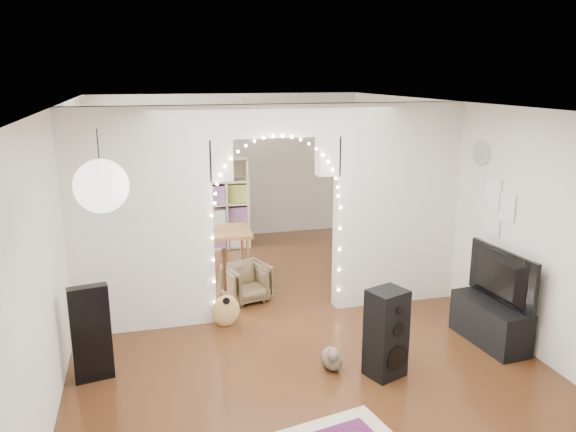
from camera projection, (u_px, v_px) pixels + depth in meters
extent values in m
plane|color=black|center=(276.00, 312.00, 7.39)|extent=(7.50, 7.50, 0.00)
cube|color=white|center=(275.00, 104.00, 6.72)|extent=(5.00, 7.50, 0.02)
cube|color=silver|center=(229.00, 167.00, 10.57)|extent=(5.00, 0.02, 2.70)
cube|color=silver|center=(416.00, 351.00, 3.55)|extent=(5.00, 0.02, 2.70)
cube|color=silver|center=(64.00, 226.00, 6.43)|extent=(0.02, 7.50, 2.70)
cube|color=silver|center=(453.00, 202.00, 7.68)|extent=(0.02, 7.50, 2.70)
cube|color=silver|center=(141.00, 222.00, 6.64)|extent=(1.70, 0.20, 2.70)
cube|color=silver|center=(396.00, 205.00, 7.47)|extent=(1.70, 0.20, 2.70)
cube|color=silver|center=(275.00, 121.00, 6.77)|extent=(1.60, 0.20, 0.40)
cube|color=white|center=(80.00, 185.00, 8.09)|extent=(0.04, 1.20, 1.40)
cylinder|color=white|center=(482.00, 153.00, 6.93)|extent=(0.03, 0.31, 0.31)
sphere|color=white|center=(101.00, 186.00, 4.11)|extent=(0.40, 0.40, 0.40)
cube|color=black|center=(91.00, 334.00, 5.65)|extent=(0.40, 0.20, 1.01)
ellipsoid|color=tan|center=(226.00, 299.00, 6.89)|extent=(0.37, 0.23, 0.42)
cube|color=black|center=(225.00, 273.00, 6.81)|extent=(0.05, 0.04, 0.48)
cube|color=black|center=(224.00, 252.00, 6.74)|extent=(0.06, 0.04, 0.10)
ellipsoid|color=brown|center=(332.00, 359.00, 5.95)|extent=(0.28, 0.36, 0.23)
sphere|color=brown|center=(333.00, 355.00, 5.80)|extent=(0.16, 0.16, 0.13)
cone|color=brown|center=(330.00, 349.00, 5.77)|extent=(0.04, 0.04, 0.05)
cone|color=brown|center=(336.00, 349.00, 5.79)|extent=(0.04, 0.04, 0.05)
cylinder|color=brown|center=(330.00, 357.00, 6.14)|extent=(0.09, 0.22, 0.07)
cube|color=black|center=(386.00, 333.00, 5.75)|extent=(0.45, 0.42, 0.94)
cylinder|color=black|center=(397.00, 358.00, 5.67)|extent=(0.26, 0.11, 0.27)
cylinder|color=black|center=(398.00, 329.00, 5.60)|extent=(0.14, 0.07, 0.15)
cylinder|color=black|center=(399.00, 310.00, 5.55)|extent=(0.09, 0.05, 0.08)
cube|color=black|center=(490.00, 322.00, 6.51)|extent=(0.48, 1.03, 0.50)
imported|color=black|center=(494.00, 277.00, 6.37)|extent=(0.22, 1.08, 0.62)
cube|color=beige|center=(203.00, 205.00, 9.85)|extent=(1.63, 0.54, 1.64)
cube|color=brown|center=(210.00, 233.00, 8.44)|extent=(1.24, 0.86, 0.05)
cylinder|color=brown|center=(177.00, 266.00, 8.13)|extent=(0.05, 0.05, 0.70)
cylinder|color=brown|center=(248.00, 261.00, 8.33)|extent=(0.05, 0.05, 0.70)
cylinder|color=brown|center=(176.00, 252.00, 8.73)|extent=(0.05, 0.05, 0.70)
cylinder|color=brown|center=(242.00, 248.00, 8.94)|extent=(0.05, 0.05, 0.70)
imported|color=silver|center=(210.00, 225.00, 8.41)|extent=(0.19, 0.19, 0.19)
imported|color=brown|center=(245.00, 284.00, 7.71)|extent=(0.62, 0.63, 0.48)
imported|color=brown|center=(247.00, 282.00, 7.75)|extent=(0.70, 0.71, 0.51)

